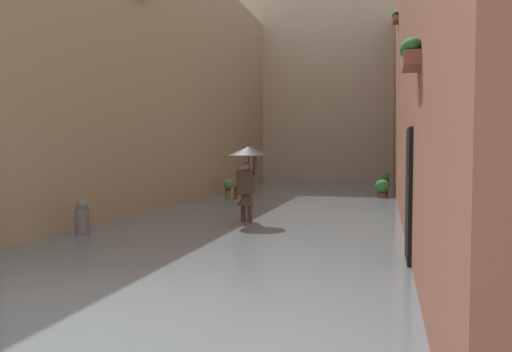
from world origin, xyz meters
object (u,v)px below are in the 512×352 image
object	(u,v)px
potted_plant_far_right	(228,187)
mooring_bollard	(82,219)
person_wading	(247,169)
potted_plant_mid_left	(385,184)
potted_plant_far_left	(382,188)

from	to	relation	value
potted_plant_far_right	mooring_bollard	xyz separation A→B (m)	(-0.06, 10.13, 0.05)
person_wading	potted_plant_far_right	bearing A→B (deg)	-68.98
potted_plant_mid_left	mooring_bollard	world-z (taller)	potted_plant_mid_left
person_wading	potted_plant_mid_left	size ratio (longest dim) A/B	2.04
potted_plant_far_right	potted_plant_far_left	size ratio (longest dim) A/B	0.90
person_wading	mooring_bollard	distance (m)	3.99
potted_plant_far_left	mooring_bollard	distance (m)	11.70
potted_plant_mid_left	mooring_bollard	distance (m)	13.13
person_wading	potted_plant_far_right	distance (m)	8.09
potted_plant_mid_left	mooring_bollard	size ratio (longest dim) A/B	1.17
person_wading	potted_plant_far_right	xyz separation A→B (m)	(2.88, -7.49, -1.03)
person_wading	potted_plant_far_right	size ratio (longest dim) A/B	2.93
potted_plant_far_left	mooring_bollard	size ratio (longest dim) A/B	0.90
potted_plant_far_left	person_wading	bearing A→B (deg)	67.05
potted_plant_far_left	potted_plant_far_right	bearing A→B (deg)	-0.59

